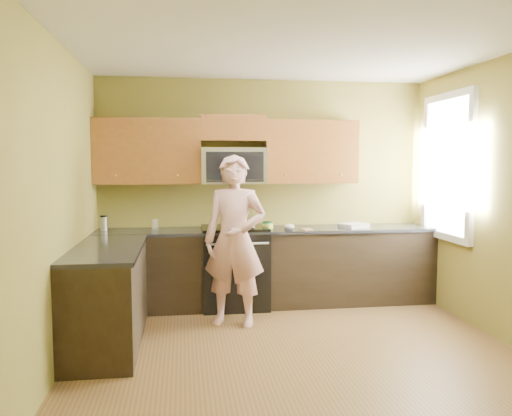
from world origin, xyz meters
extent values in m
plane|color=brown|center=(0.00, 0.00, 0.00)|extent=(4.00, 4.00, 0.00)
plane|color=white|center=(0.00, 0.00, 2.70)|extent=(4.00, 4.00, 0.00)
plane|color=olive|center=(0.00, 2.00, 1.35)|extent=(4.00, 0.00, 4.00)
plane|color=olive|center=(0.00, -2.00, 1.35)|extent=(4.00, 0.00, 4.00)
plane|color=olive|center=(-2.00, 0.00, 1.35)|extent=(0.00, 4.00, 4.00)
cube|color=black|center=(0.00, 1.70, 0.44)|extent=(4.00, 0.60, 0.88)
cube|color=black|center=(-1.70, 0.60, 0.44)|extent=(0.60, 1.60, 0.88)
cube|color=black|center=(0.00, 1.69, 0.90)|extent=(4.00, 0.62, 0.04)
cube|color=black|center=(-1.69, 0.60, 0.90)|extent=(0.62, 1.60, 0.04)
cube|color=brown|center=(-0.40, 1.83, 2.10)|extent=(0.76, 0.33, 0.30)
imported|color=#D36B69|center=(-0.47, 1.01, 0.89)|extent=(0.75, 0.62, 1.78)
cube|color=#B27F47|center=(0.42, 1.47, 0.93)|extent=(0.13, 0.13, 0.01)
ellipsoid|color=silver|center=(-0.23, 1.58, 0.95)|extent=(0.13, 0.13, 0.06)
ellipsoid|color=silver|center=(0.23, 1.56, 0.95)|extent=(0.14, 0.15, 0.07)
cube|color=silver|center=(1.04, 1.63, 0.95)|extent=(0.37, 0.35, 0.05)
cylinder|color=silver|center=(-1.32, 1.77, 0.98)|extent=(0.09, 0.09, 0.12)
camera|label=1|loc=(-1.00, -4.18, 1.69)|focal=35.61mm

